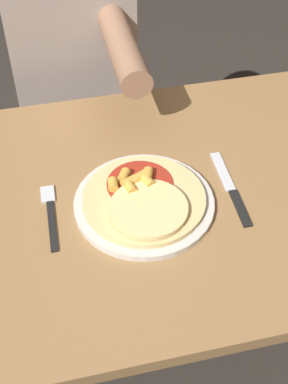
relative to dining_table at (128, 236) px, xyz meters
name	(u,v)px	position (x,y,z in m)	size (l,w,h in m)	color
ground_plane	(132,368)	(0.00, 0.00, -0.63)	(8.00, 8.00, 0.00)	#2D2823
dining_table	(128,236)	(0.00, 0.00, 0.00)	(1.18, 0.73, 0.75)	olive
plate	(144,203)	(0.03, -0.03, 0.13)	(0.28, 0.28, 0.01)	beige
pizza	(144,199)	(0.03, -0.03, 0.15)	(0.25, 0.25, 0.04)	#DBBC7A
fork	(50,212)	(-0.16, -0.01, 0.13)	(0.03, 0.18, 0.00)	black
knife	(231,189)	(0.22, -0.03, 0.13)	(0.03, 0.22, 0.00)	black
person_diner	(74,65)	(-0.03, 0.58, 0.09)	(0.33, 0.52, 1.23)	#2D2D38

